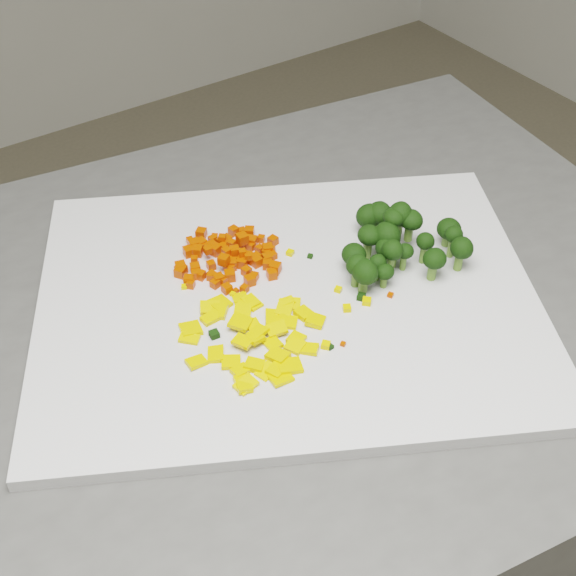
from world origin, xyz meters
TOP-DOWN VIEW (x-y plane):
  - counter_block at (-0.05, 0.04)m, footprint 1.01×0.77m
  - cutting_board at (-0.00, 0.03)m, footprint 0.59×0.55m
  - carrot_pile at (-0.02, 0.11)m, footprint 0.11×0.11m
  - pepper_pile at (-0.06, -0.00)m, footprint 0.12×0.12m
  - broccoli_pile at (0.11, 0.01)m, footprint 0.13×0.13m
  - carrot_cube_0 at (-0.06, 0.10)m, footprint 0.01×0.01m
  - carrot_cube_1 at (-0.01, 0.13)m, footprint 0.01×0.01m
  - carrot_cube_2 at (-0.05, 0.08)m, footprint 0.01×0.01m
  - carrot_cube_3 at (-0.03, 0.06)m, footprint 0.01×0.01m
  - carrot_cube_4 at (-0.04, 0.11)m, footprint 0.01×0.01m
  - carrot_cube_5 at (-0.03, 0.10)m, footprint 0.01×0.01m
  - carrot_cube_6 at (0.01, 0.14)m, footprint 0.01×0.01m
  - carrot_cube_7 at (0.01, 0.09)m, footprint 0.01×0.01m
  - carrot_cube_8 at (-0.00, 0.09)m, footprint 0.01×0.01m
  - carrot_cube_9 at (-0.01, 0.10)m, footprint 0.01×0.01m
  - carrot_cube_10 at (0.01, 0.12)m, footprint 0.01×0.01m
  - carrot_cube_11 at (-0.05, 0.09)m, footprint 0.01×0.01m
  - carrot_cube_12 at (-0.03, 0.09)m, footprint 0.01×0.01m
  - carrot_cube_13 at (-0.01, 0.10)m, footprint 0.01×0.01m
  - carrot_cube_14 at (0.02, 0.09)m, footprint 0.01×0.01m
  - carrot_cube_15 at (0.01, 0.10)m, footprint 0.01×0.01m
  - carrot_cube_16 at (0.02, 0.10)m, footprint 0.01×0.01m
  - carrot_cube_17 at (-0.02, 0.10)m, footprint 0.01×0.01m
  - carrot_cube_18 at (-0.04, 0.14)m, footprint 0.01×0.01m
  - carrot_cube_19 at (-0.00, 0.09)m, footprint 0.01×0.01m
  - carrot_cube_20 at (-0.03, 0.10)m, footprint 0.01×0.01m
  - carrot_cube_21 at (0.02, 0.09)m, footprint 0.01×0.01m
  - carrot_cube_22 at (-0.02, 0.13)m, footprint 0.01×0.01m
  - carrot_cube_23 at (-0.07, 0.10)m, footprint 0.01×0.01m
  - carrot_cube_24 at (-0.07, 0.10)m, footprint 0.01×0.01m
  - carrot_cube_25 at (-0.03, 0.10)m, footprint 0.01×0.01m
  - carrot_cube_26 at (-0.02, 0.09)m, footprint 0.01×0.01m
  - carrot_cube_27 at (-0.02, 0.13)m, footprint 0.01×0.01m
  - carrot_cube_28 at (-0.07, 0.12)m, footprint 0.01×0.01m
  - carrot_cube_29 at (-0.01, 0.12)m, footprint 0.01×0.01m
  - carrot_cube_30 at (-0.07, 0.11)m, footprint 0.01×0.01m
  - carrot_cube_31 at (-0.03, 0.16)m, footprint 0.01×0.01m
  - carrot_cube_32 at (-0.02, 0.07)m, footprint 0.01×0.01m
  - carrot_cube_33 at (-0.02, 0.14)m, footprint 0.01×0.01m
  - carrot_cube_34 at (-0.04, 0.13)m, footprint 0.01×0.01m
  - carrot_cube_35 at (-0.05, 0.14)m, footprint 0.01×0.01m
  - carrot_cube_36 at (-0.04, 0.14)m, footprint 0.01×0.01m
  - carrot_cube_37 at (0.01, 0.08)m, footprint 0.01×0.01m
  - carrot_cube_38 at (-0.07, 0.12)m, footprint 0.01×0.01m
  - carrot_cube_39 at (0.02, 0.13)m, footprint 0.01×0.01m
  - carrot_cube_40 at (-0.05, 0.09)m, footprint 0.01×0.01m
  - carrot_cube_41 at (-0.00, 0.06)m, footprint 0.01×0.01m
  - carrot_cube_42 at (-0.05, 0.08)m, footprint 0.01×0.01m
  - carrot_cube_43 at (0.00, 0.09)m, footprint 0.01×0.01m
  - carrot_cube_44 at (0.01, 0.11)m, footprint 0.01×0.01m
  - carrot_cube_45 at (-0.02, 0.08)m, footprint 0.01×0.01m
  - carrot_cube_46 at (-0.02, 0.13)m, footprint 0.01×0.01m
  - carrot_cube_47 at (-0.04, 0.14)m, footprint 0.01×0.01m
  - carrot_cube_48 at (0.00, 0.08)m, footprint 0.01×0.01m
  - carrot_cube_49 at (-0.03, 0.12)m, footprint 0.01×0.01m
  - carrot_cube_50 at (-0.01, 0.09)m, footprint 0.01×0.01m
  - carrot_cube_51 at (0.02, 0.12)m, footprint 0.01×0.01m
  - carrot_cube_52 at (-0.03, 0.13)m, footprint 0.01×0.01m
  - carrot_cube_53 at (-0.02, 0.06)m, footprint 0.01×0.01m
  - carrot_cube_54 at (-0.06, 0.11)m, footprint 0.01×0.01m
  - carrot_cube_55 at (0.00, 0.12)m, footprint 0.01×0.01m
  - carrot_cube_56 at (-0.01, 0.10)m, footprint 0.01×0.01m
  - carrot_cube_57 at (0.00, 0.14)m, footprint 0.01×0.01m
  - carrot_cube_58 at (0.01, 0.12)m, footprint 0.01×0.01m
  - carrot_cube_59 at (0.01, 0.11)m, footprint 0.01×0.01m
  - carrot_cube_60 at (-0.01, 0.13)m, footprint 0.01×0.01m
  - carrot_cube_61 at (-0.02, 0.11)m, footprint 0.01×0.01m
  - carrot_cube_62 at (-0.03, 0.13)m, footprint 0.01×0.01m
  - carrot_cube_63 at (-0.02, 0.11)m, footprint 0.01×0.01m
  - carrot_cube_64 at (-0.00, 0.11)m, footprint 0.01×0.01m
  - carrot_cube_65 at (-0.04, 0.08)m, footprint 0.01×0.01m
  - carrot_cube_66 at (-0.04, 0.12)m, footprint 0.01×0.01m
  - carrot_cube_67 at (-0.06, 0.10)m, footprint 0.01×0.01m
  - carrot_cube_68 at (-0.02, 0.12)m, footprint 0.01×0.01m
  - carrot_cube_69 at (-0.01, 0.12)m, footprint 0.01×0.01m
  - carrot_cube_70 at (-0.07, 0.09)m, footprint 0.01×0.01m
  - carrot_cube_71 at (0.01, 0.07)m, footprint 0.01×0.01m
  - carrot_cube_72 at (-0.04, 0.15)m, footprint 0.01×0.01m
  - carrot_cube_73 at (-0.04, 0.08)m, footprint 0.01×0.01m
  - carrot_cube_74 at (-0.02, 0.14)m, footprint 0.01×0.01m
  - carrot_cube_75 at (-0.05, 0.12)m, footprint 0.01×0.01m
  - carrot_cube_76 at (0.00, 0.12)m, footprint 0.01×0.01m
  - carrot_cube_77 at (-0.05, 0.07)m, footprint 0.01×0.01m
  - carrot_cube_78 at (0.03, 0.10)m, footprint 0.01×0.01m
  - pepper_chunk_0 at (-0.07, -0.04)m, footprint 0.02×0.02m
  - pepper_chunk_1 at (-0.03, 0.01)m, footprint 0.02×0.03m
  - pepper_chunk_2 at (-0.05, 0.03)m, footprint 0.02×0.02m
  - pepper_chunk_3 at (-0.11, 0.03)m, footprint 0.02×0.02m
  - pepper_chunk_4 at (-0.04, 0.05)m, footprint 0.02×0.02m
  - pepper_chunk_5 at (-0.10, 0.04)m, footprint 0.02×0.02m
  - pepper_chunk_6 at (-0.01, 0.02)m, footprint 0.02×0.02m
  - pepper_chunk_7 at (-0.07, 0.05)m, footprint 0.02×0.02m
  - pepper_chunk_8 at (-0.03, -0.02)m, footprint 0.02×0.02m
  - pepper_chunk_9 at (-0.06, -0.01)m, footprint 0.02×0.01m
  - pepper_chunk_10 at (-0.00, -0.01)m, footprint 0.02×0.02m
  - pepper_chunk_11 at (-0.06, 0.06)m, footprint 0.02×0.02m
  - pepper_chunk_12 at (-0.10, -0.05)m, footprint 0.02×0.02m
  - pepper_chunk_13 at (-0.09, -0.03)m, footprint 0.02×0.01m
  - pepper_chunk_14 at (-0.05, -0.05)m, footprint 0.03×0.02m
  - pepper_chunk_15 at (-0.07, 0.05)m, footprint 0.02×0.02m
  - pepper_chunk_16 at (-0.02, -0.00)m, footprint 0.02×0.02m
  - pepper_chunk_17 at (-0.03, -0.04)m, footprint 0.02×0.02m
  - pepper_chunk_18 at (-0.06, -0.00)m, footprint 0.02×0.02m
  - pepper_chunk_19 at (-0.07, -0.06)m, footprint 0.02×0.02m
  - pepper_chunk_20 at (-0.04, -0.01)m, footprint 0.02×0.02m
  - pepper_chunk_21 at (-0.10, 0.00)m, footprint 0.02×0.02m
  - pepper_chunk_22 at (-0.04, 0.04)m, footprint 0.02×0.02m
  - pepper_chunk_23 at (-0.02, 0.01)m, footprint 0.02×0.02m
  - pepper_chunk_24 at (-0.08, -0.03)m, footprint 0.02×0.02m
  - pepper_chunk_25 at (-0.06, 0.02)m, footprint 0.03×0.03m
  - pepper_chunk_26 at (-0.05, 0.01)m, footprint 0.01×0.02m
  - pepper_chunk_27 at (-0.07, -0.05)m, footprint 0.02×0.02m
  - pepper_chunk_28 at (-0.12, 0.00)m, footprint 0.02×0.01m
  - pepper_chunk_29 at (-0.07, -0.00)m, footprint 0.02×0.02m
  - pepper_chunk_30 at (-0.09, -0.02)m, footprint 0.02×0.02m
  - pepper_chunk_31 at (-0.01, 0.01)m, footprint 0.02×0.02m
  - pepper_chunk_32 at (-0.04, -0.03)m, footprint 0.02×0.02m
  - pepper_chunk_33 at (-0.01, -0.00)m, footprint 0.02×0.02m
  - pepper_chunk_34 at (-0.05, -0.02)m, footprint 0.01×0.02m
  - pepper_chunk_35 at (-0.06, -0.03)m, footprint 0.02×0.02m
  - pepper_chunk_36 at (-0.10, -0.04)m, footprint 0.02×0.02m
  - pepper_chunk_37 at (-0.04, 0.04)m, footprint 0.02×0.02m
  - pepper_chunk_38 at (-0.08, 0.04)m, footprint 0.02×0.01m
  - broccoli_floret_0 at (0.13, 0.06)m, footprint 0.03×0.03m
  - broccoli_floret_1 at (0.10, 0.00)m, footprint 0.03×0.03m
  - broccoli_floret_2 at (0.10, 0.03)m, footprint 0.03×0.03m
  - broccoli_floret_3 at (0.14, -0.00)m, footprint 0.02×0.02m
  - broccoli_floret_4 at (0.08, -0.01)m, footprint 0.02×0.02m
  - broccoli_floret_5 at (0.16, -0.03)m, footprint 0.03×0.03m
  - broccoli_floret_6 at (0.07, 0.03)m, footprint 0.03×0.03m
  - broccoli_floret_7 at (0.18, 0.00)m, footprint 0.03×0.03m
  - broccoli_floret_8 at (0.11, 0.02)m, footprint 0.04×0.04m
  - broccoli_floret_9 at (0.11, -0.00)m, footprint 0.02×0.02m
  - broccoli_floret_10 at (0.12, 0.03)m, footprint 0.03×0.03m
  - broccoli_floret_11 at (0.10, 0.01)m, footprint 0.03×0.03m
  - broccoli_floret_12 at (0.17, -0.01)m, footprint 0.03×0.03m
  - broccoli_floret_13 at (0.13, 0.03)m, footprint 0.04×0.04m
  - broccoli_floret_14 at (0.14, 0.02)m, footprint 0.03×0.03m
  - broccoli_floret_15 at (0.12, 0.07)m, footprint 0.04×0.04m
  - broccoli_floret_16 at (0.06, 0.01)m, footprint 0.03×0.03m
  - broccoli_floret_17 at (0.13, 0.06)m, footprint 0.04×0.04m
  - broccoli_floret_18 at (0.13, -0.03)m, footprint 0.03×0.03m
  - broccoli_floret_19 at (0.11, 0.01)m, footprint 0.03×0.03m
  - broccoli_floret_20 at (0.06, -0.00)m, footprint 0.03×0.03m
  - broccoli_floret_21 at (0.08, 0.00)m, footprint 0.02×0.02m
  - stray_bit_0 at (-0.04, 0.06)m, footprint 0.01×0.01m
  - stray_bit_1 at (-0.01, -0.05)m, footprint 0.01×0.01m
  - stray_bit_2 at (0.00, -0.05)m, footprint 0.01×0.01m
  - stray_bit_3 at (-0.08, 0.10)m, footprint 0.01×0.01m
  - stray_bit_4 at (0.05, 0.07)m, footprint 0.01×0.01m
  - stray_bit_5 at (0.03, -0.02)m, footprint 0.01×0.01m
  - stray_bit_6 at (0.08, -0.03)m, footprint 0.01×0.01m
  - stray_bit_7 at (0.03, 0.08)m, footprint 0.01×0.01m
  - stray_bit_8 at (-0.05, 0.06)m, footprint 0.01×0.01m
  - stray_bit_9 at (0.05, -0.01)m, footprint 0.01×0.01m
  - stray_bit_10 at (-0.09, 0.02)m, footprint 0.01×0.01m
  - stray_bit_11 at (0.05, -0.02)m, footprint 0.01×0.01m
  - stray_bit_12 at (0.04, 0.01)m, footprint 0.01×0.01m
  - stray_bit_13 at (-0.03, 0.09)m, footprint 0.01×0.01m
  - stray_bit_14 at (-0.01, -0.05)m, footprint 0.01×0.01m

SIDE VIEW (x-z plane):
  - counter_block at x=-0.05m, z-range 0.00..0.90m
  - cutting_board at x=0.00m, z-range 0.90..0.91m
  - stray_bit_2 at x=0.00m, z-range 0.91..0.92m
  - pepper_chunk_19 at x=-0.07m, z-range 0.91..0.92m
  - pepper_chunk_1 at x=-0.03m, z-range 0.91..0.92m
  - stray_bit_8 at x=-0.05m, z-range 0.91..0.92m
  - pepper_chunk_0 at x=-0.07m, z-range 0.91..0.92m
  - stray_bit_0 at x=-0.04m, z-range 0.91..0.92m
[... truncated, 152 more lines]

